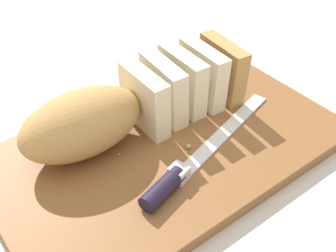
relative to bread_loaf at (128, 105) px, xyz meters
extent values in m
plane|color=beige|center=(0.02, -0.06, -0.06)|extent=(3.00, 3.00, 0.00)
cube|color=brown|center=(0.02, -0.06, -0.05)|extent=(0.47, 0.29, 0.02)
ellipsoid|color=tan|center=(-0.07, 0.00, 0.00)|extent=(0.17, 0.10, 0.09)
cube|color=beige|center=(0.03, 0.00, 0.00)|extent=(0.03, 0.09, 0.09)
cube|color=beige|center=(0.06, 0.00, 0.00)|extent=(0.04, 0.09, 0.09)
cube|color=beige|center=(0.09, 0.00, 0.00)|extent=(0.03, 0.09, 0.09)
cube|color=beige|center=(0.13, -0.01, 0.00)|extent=(0.03, 0.09, 0.09)
cube|color=tan|center=(0.16, -0.01, 0.00)|extent=(0.04, 0.09, 0.09)
cube|color=silver|center=(0.10, -0.09, -0.04)|extent=(0.21, 0.07, 0.00)
cylinder|color=black|center=(-0.04, -0.12, -0.03)|extent=(0.07, 0.04, 0.02)
cube|color=silver|center=(-0.01, -0.12, -0.03)|extent=(0.02, 0.03, 0.02)
sphere|color=tan|center=(0.04, -0.08, -0.04)|extent=(0.01, 0.01, 0.01)
sphere|color=tan|center=(-0.04, -0.03, -0.04)|extent=(0.00, 0.00, 0.00)
camera|label=1|loc=(-0.24, -0.39, 0.34)|focal=45.20mm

